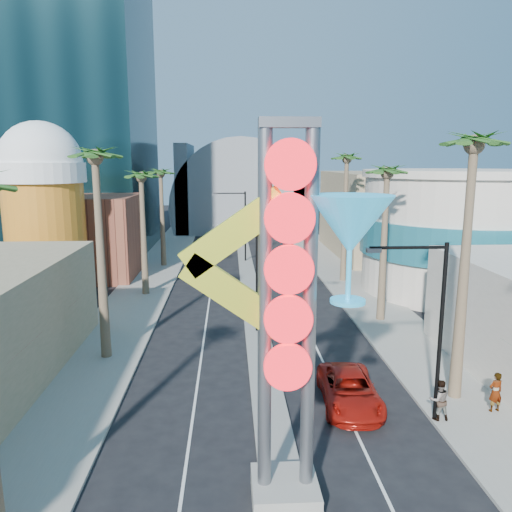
{
  "coord_description": "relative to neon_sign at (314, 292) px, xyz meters",
  "views": [
    {
      "loc": [
        -1.76,
        -11.85,
        11.29
      ],
      "look_at": [
        -0.11,
        19.25,
        5.37
      ],
      "focal_mm": 35.0,
      "sensor_mm": 36.0,
      "label": 1
    }
  ],
  "objects": [
    {
      "name": "streetlight_2",
      "position": [
        5.91,
        5.04,
        -2.47
      ],
      "size": [
        3.45,
        0.25,
        8.0
      ],
      "color": "black",
      "rests_on": "ground"
    },
    {
      "name": "pedestrian_a",
      "position": [
        9.32,
        5.48,
        -6.23
      ],
      "size": [
        0.75,
        0.56,
        1.86
      ],
      "primitive_type": "imported",
      "rotation": [
        0.0,
        0.0,
        3.33
      ],
      "color": "gray",
      "rests_on": "sidewalk_east"
    },
    {
      "name": "turquoise_building",
      "position": [
        17.18,
        27.04,
        -2.06
      ],
      "size": [
        16.6,
        16.6,
        10.6
      ],
      "color": "beige",
      "rests_on": "ground"
    },
    {
      "name": "hotel_tower",
      "position": [
        -22.82,
        49.04,
        17.69
      ],
      "size": [
        20.0,
        20.0,
        50.0
      ],
      "primitive_type": "cube",
      "color": "black",
      "rests_on": "ground"
    },
    {
      "name": "median",
      "position": [
        -0.82,
        35.04,
        -7.23
      ],
      "size": [
        1.6,
        84.0,
        0.15
      ],
      "primitive_type": "cube",
      "color": "gray",
      "rests_on": "ground"
    },
    {
      "name": "sidewalk_east",
      "position": [
        8.68,
        32.04,
        -7.23
      ],
      "size": [
        5.0,
        100.0,
        0.15
      ],
      "primitive_type": "cube",
      "color": "gray",
      "rests_on": "ground"
    },
    {
      "name": "palm_1",
      "position": [
        -9.82,
        13.04,
        3.52
      ],
      "size": [
        2.4,
        2.4,
        12.7
      ],
      "color": "brown",
      "rests_on": "ground"
    },
    {
      "name": "streetlight_1",
      "position": [
        -1.36,
        41.04,
        -2.43
      ],
      "size": [
        3.79,
        0.25,
        8.0
      ],
      "color": "black",
      "rests_on": "ground"
    },
    {
      "name": "sidewalk_west",
      "position": [
        -10.32,
        32.04,
        -7.23
      ],
      "size": [
        5.0,
        100.0,
        0.15
      ],
      "primitive_type": "cube",
      "color": "gray",
      "rests_on": "ground"
    },
    {
      "name": "brick_filler_west",
      "position": [
        -16.82,
        35.04,
        -3.31
      ],
      "size": [
        10.0,
        10.0,
        8.0
      ],
      "primitive_type": "cube",
      "color": "brown",
      "rests_on": "ground"
    },
    {
      "name": "palm_5",
      "position": [
        8.18,
        7.04,
        3.96
      ],
      "size": [
        2.4,
        2.4,
        13.2
      ],
      "color": "brown",
      "rests_on": "ground"
    },
    {
      "name": "palm_6",
      "position": [
        8.18,
        19.04,
        2.62
      ],
      "size": [
        2.4,
        2.4,
        11.7
      ],
      "color": "brown",
      "rests_on": "ground"
    },
    {
      "name": "palm_7",
      "position": [
        8.18,
        31.04,
        3.52
      ],
      "size": [
        2.4,
        2.4,
        12.7
      ],
      "color": "brown",
      "rests_on": "ground"
    },
    {
      "name": "palm_2",
      "position": [
        -9.82,
        27.04,
        2.17
      ],
      "size": [
        2.4,
        2.4,
        11.2
      ],
      "color": "brown",
      "rests_on": "ground"
    },
    {
      "name": "streetlight_0",
      "position": [
        -0.27,
        17.04,
        -2.43
      ],
      "size": [
        3.79,
        0.25,
        8.0
      ],
      "color": "black",
      "rests_on": "ground"
    },
    {
      "name": "palm_3",
      "position": [
        -9.82,
        39.04,
        2.17
      ],
      "size": [
        2.4,
        2.4,
        11.2
      ],
      "color": "brown",
      "rests_on": "ground"
    },
    {
      "name": "neon_sign",
      "position": [
        0.0,
        0.0,
        0.0
      ],
      "size": [
        6.53,
        2.6,
        12.55
      ],
      "color": "gray",
      "rests_on": "ground"
    },
    {
      "name": "filler_east",
      "position": [
        15.18,
        45.04,
        -2.31
      ],
      "size": [
        10.0,
        20.0,
        10.0
      ],
      "primitive_type": "cube",
      "color": "#93835F",
      "rests_on": "ground"
    },
    {
      "name": "canopy",
      "position": [
        -0.82,
        69.04,
        -3.0
      ],
      "size": [
        22.0,
        16.0,
        22.0
      ],
      "color": "slate",
      "rests_on": "ground"
    },
    {
      "name": "red_pickup",
      "position": [
        2.95,
        6.66,
        -6.54
      ],
      "size": [
        2.85,
        5.64,
        1.53
      ],
      "primitive_type": "imported",
      "rotation": [
        0.0,
        0.0,
        -0.06
      ],
      "color": "#AE160D",
      "rests_on": "ground"
    },
    {
      "name": "beer_mug",
      "position": [
        -17.82,
        27.04,
        0.54
      ],
      "size": [
        7.0,
        7.0,
        14.5
      ],
      "color": "orange",
      "rests_on": "ground"
    },
    {
      "name": "pedestrian_b",
      "position": [
        6.48,
        4.92,
        -6.25
      ],
      "size": [
        0.91,
        0.72,
        1.82
      ],
      "primitive_type": "imported",
      "rotation": [
        0.0,
        0.0,
        3.18
      ],
      "color": "gray",
      "rests_on": "sidewalk_east"
    }
  ]
}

